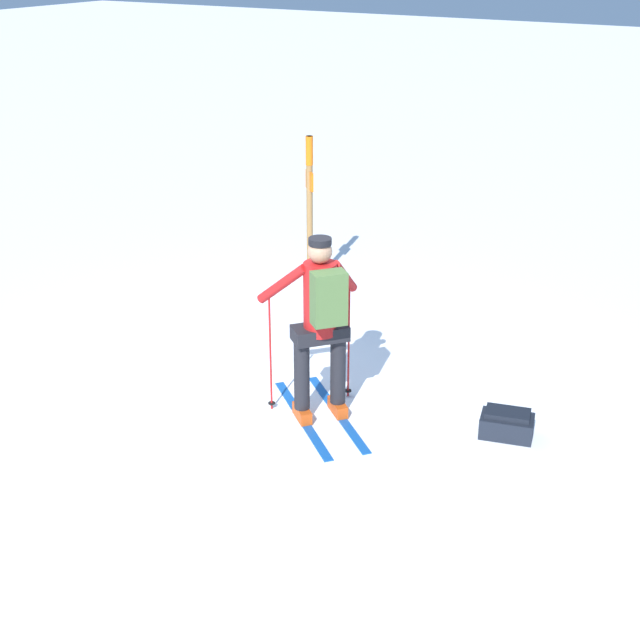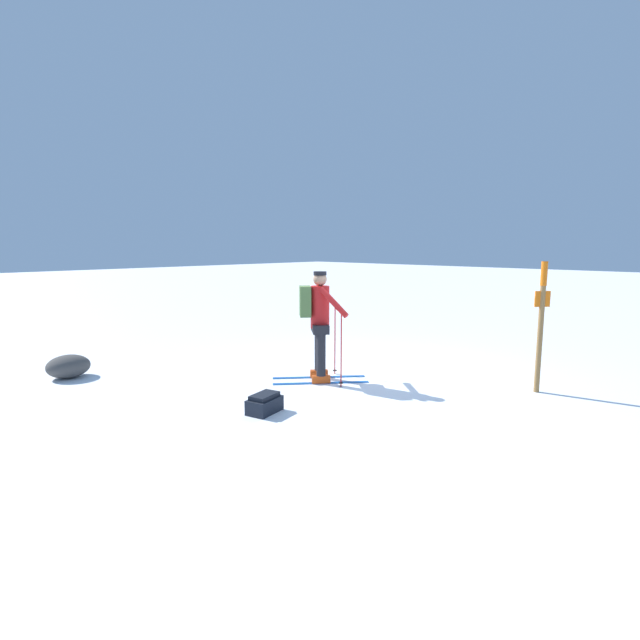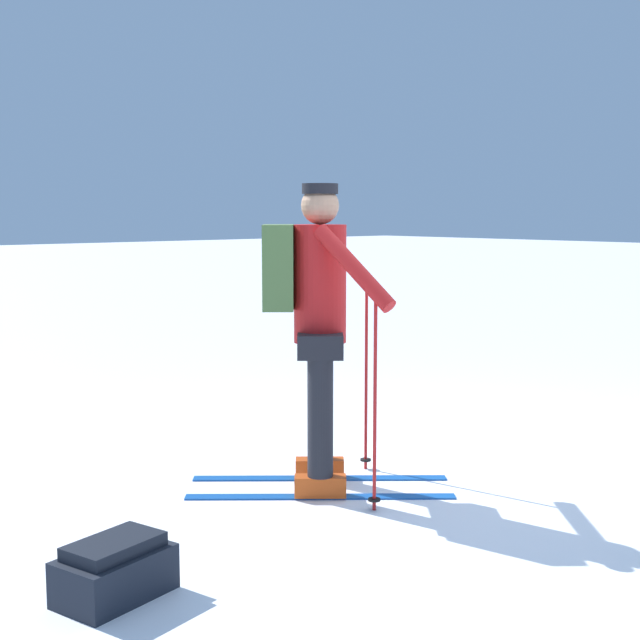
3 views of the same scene
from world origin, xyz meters
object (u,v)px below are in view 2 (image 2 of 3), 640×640
at_px(dropped_backpack, 265,404).
at_px(rock_boulder, 68,366).
at_px(skier, 319,319).
at_px(trail_marker, 541,316).

height_order(dropped_backpack, rock_boulder, rock_boulder).
distance_m(skier, trail_marker, 3.44).
bearing_deg(skier, dropped_backpack, -160.57).
xyz_separation_m(dropped_backpack, rock_boulder, (-1.16, 3.80, 0.07)).
bearing_deg(dropped_backpack, rock_boulder, 107.03).
bearing_deg(dropped_backpack, skier, 19.43).
xyz_separation_m(skier, rock_boulder, (-2.83, 3.22, -0.85)).
bearing_deg(trail_marker, dropped_backpack, 146.87).
xyz_separation_m(trail_marker, rock_boulder, (-4.69, 6.10, -0.99)).
bearing_deg(trail_marker, rock_boulder, 127.53).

